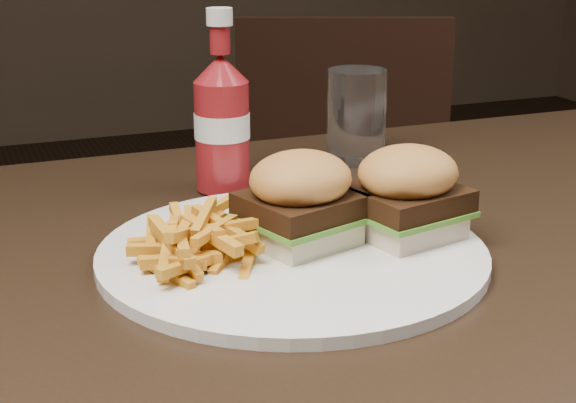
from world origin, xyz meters
name	(u,v)px	position (x,y,z in m)	size (l,w,h in m)	color
dining_table	(382,267)	(0.00, 0.00, 0.73)	(1.20, 0.80, 0.04)	black
chair_far	(337,216)	(0.38, 0.92, 0.43)	(0.40, 0.40, 0.04)	black
plate	(292,254)	(-0.09, 0.00, 0.76)	(0.34, 0.34, 0.01)	white
sandwich_half_a	(300,232)	(-0.08, 0.01, 0.77)	(0.08, 0.08, 0.02)	beige
sandwich_half_b	(406,225)	(0.02, -0.01, 0.77)	(0.08, 0.08, 0.02)	beige
fries_pile	(205,232)	(-0.16, 0.01, 0.78)	(0.12, 0.12, 0.05)	gold
ketchup_bottle	(222,136)	(-0.08, 0.21, 0.81)	(0.06, 0.06, 0.12)	maroon
tumbler	(356,116)	(0.10, 0.27, 0.81)	(0.07, 0.07, 0.11)	white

